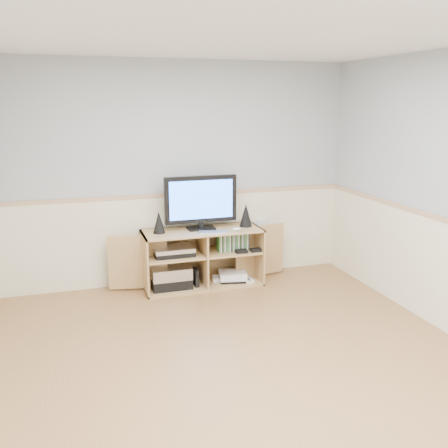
{
  "coord_description": "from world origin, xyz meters",
  "views": [
    {
      "loc": [
        -1.2,
        -3.25,
        2.04
      ],
      "look_at": [
        0.2,
        1.2,
        0.9
      ],
      "focal_mm": 40.0,
      "sensor_mm": 36.0,
      "label": 1
    }
  ],
  "objects_px": {
    "keyboard": "(213,232)",
    "monitor": "(201,201)",
    "game_consoles": "(231,276)",
    "media_cabinet": "(201,256)"
  },
  "relations": [
    {
      "from": "keyboard",
      "to": "game_consoles",
      "type": "height_order",
      "value": "keyboard"
    },
    {
      "from": "media_cabinet",
      "to": "keyboard",
      "type": "height_order",
      "value": "keyboard"
    },
    {
      "from": "keyboard",
      "to": "monitor",
      "type": "bearing_deg",
      "value": 125.86
    },
    {
      "from": "media_cabinet",
      "to": "monitor",
      "type": "relative_size",
      "value": 2.55
    },
    {
      "from": "media_cabinet",
      "to": "keyboard",
      "type": "xyz_separation_m",
      "value": [
        0.08,
        -0.2,
        0.32
      ]
    },
    {
      "from": "monitor",
      "to": "keyboard",
      "type": "bearing_deg",
      "value": -66.64
    },
    {
      "from": "monitor",
      "to": "keyboard",
      "type": "xyz_separation_m",
      "value": [
        0.08,
        -0.19,
        -0.32
      ]
    },
    {
      "from": "monitor",
      "to": "game_consoles",
      "type": "distance_m",
      "value": 0.97
    },
    {
      "from": "keyboard",
      "to": "game_consoles",
      "type": "distance_m",
      "value": 0.65
    },
    {
      "from": "keyboard",
      "to": "game_consoles",
      "type": "relative_size",
      "value": 0.66
    }
  ]
}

